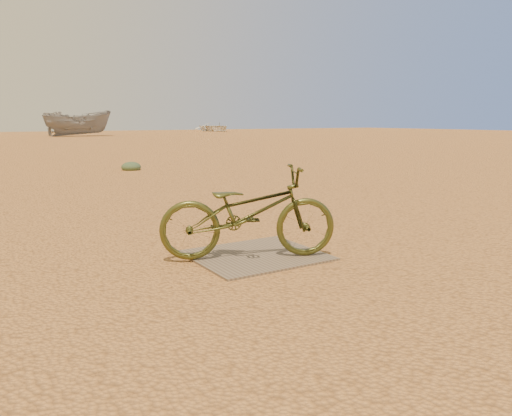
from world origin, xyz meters
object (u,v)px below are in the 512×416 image
plywood_board (256,255)px  boat_mid_right (78,123)px  bicycle (248,212)px  boat_far_right (215,127)px

plywood_board → boat_mid_right: boat_mid_right is taller
bicycle → boat_far_right: boat_far_right is taller
plywood_board → boat_far_right: 55.39m
boat_mid_right → boat_far_right: (17.78, 9.37, -0.56)m
boat_mid_right → boat_far_right: bearing=-62.6°
plywood_board → boat_far_right: bearing=63.4°
bicycle → boat_far_right: bearing=-3.3°
bicycle → boat_far_right: size_ratio=0.35×
plywood_board → bicycle: size_ratio=0.73×
bicycle → boat_far_right: (24.91, 49.59, 0.03)m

